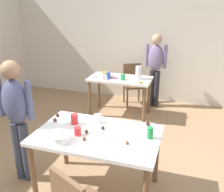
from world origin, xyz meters
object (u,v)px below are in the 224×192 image
mixing_bowl (61,138)px  pitcher_far (139,73)px  chair_far_table (133,82)px  person_girl_near (17,113)px  dining_table_far (120,84)px  dining_table_near (97,141)px  soda_can (150,133)px  person_adult_far (155,64)px

mixing_bowl → pitcher_far: pitcher_far is taller
chair_far_table → person_girl_near: person_girl_near is taller
dining_table_far → person_girl_near: size_ratio=0.78×
dining_table_near → dining_table_far: bearing=99.4°
dining_table_near → dining_table_far: 2.15m
dining_table_far → dining_table_near: bearing=-80.6°
dining_table_near → soda_can: soda_can is taller
dining_table_far → person_adult_far: size_ratio=0.77×
person_girl_near → soda_can: size_ratio=12.27×
mixing_bowl → soda_can: soda_can is taller
chair_far_table → soda_can: bearing=-73.5°
person_adult_far → pitcher_far: (-0.22, -0.62, -0.03)m
chair_far_table → soda_can: soda_can is taller
soda_can → person_adult_far: bearing=97.2°
person_girl_near → pitcher_far: 2.42m
person_girl_near → dining_table_far: bearing=74.8°
pitcher_far → dining_table_near: bearing=-89.8°
dining_table_far → mixing_bowl: mixing_bowl is taller
person_girl_near → pitcher_far: (0.94, 2.23, -0.03)m
chair_far_table → person_girl_near: 2.96m
soda_can → mixing_bowl: bearing=-158.4°
chair_far_table → mixing_bowl: chair_far_table is taller
person_girl_near → chair_far_table: bearing=76.3°
person_adult_far → dining_table_near: bearing=-94.3°
dining_table_far → mixing_bowl: size_ratio=5.65×
dining_table_far → person_adult_far: person_adult_far is taller
chair_far_table → pitcher_far: (0.24, -0.61, 0.37)m
dining_table_near → dining_table_far: (-0.35, 2.12, -0.03)m
mixing_bowl → soda_can: size_ratio=1.70×
dining_table_near → person_girl_near: person_girl_near is taller
dining_table_far → pitcher_far: (0.34, 0.04, 0.24)m
soda_can → dining_table_far: bearing=113.8°
chair_far_table → soda_can: 2.83m
dining_table_near → person_adult_far: person_adult_far is taller
person_girl_near → person_adult_far: size_ratio=0.99×
dining_table_near → soda_can: bearing=7.6°
dining_table_far → pitcher_far: pitcher_far is taller
dining_table_near → pitcher_far: (-0.01, 2.16, 0.21)m
person_adult_far → pitcher_far: bearing=-109.5°
dining_table_near → chair_far_table: (-0.25, 2.77, -0.16)m
dining_table_far → soda_can: size_ratio=9.58×
dining_table_near → mixing_bowl: bearing=-138.2°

